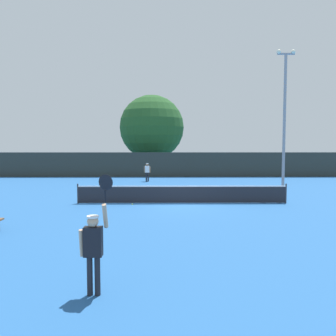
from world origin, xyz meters
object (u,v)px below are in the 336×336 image
Objects in this scene: player_serving at (94,243)px; parked_car_near at (147,165)px; large_tree at (152,127)px; player_receiving at (147,170)px; tennis_ball at (132,204)px; light_pole at (285,114)px.

player_serving is 0.60× the size of parked_car_near.
player_receiving is at bearing -90.03° from large_tree.
tennis_ball is at bearing -90.45° from large_tree.
large_tree is (-0.09, 31.99, 4.11)m from player_serving.
light_pole is 2.16× the size of parked_car_near.
light_pole is at bearing 22.17° from tennis_ball.
player_serving is at bearing -89.85° from large_tree.
parked_car_near is (-0.51, 22.58, 0.74)m from tennis_ball.
player_receiving is 12.68m from light_pole.
parked_car_near is (-0.68, 1.20, -4.45)m from large_tree.
player_serving is 17.50m from light_pole.
player_receiving reaches higher than tennis_ball.
player_receiving is at bearing 90.23° from player_serving.
player_receiving is at bearing 89.18° from tennis_ball.
player_receiving is 23.26× the size of tennis_ball.
parked_car_near is at bearing 119.34° from large_tree.
player_serving is 37.30× the size of tennis_ball.
light_pole is (9.15, -7.71, 4.18)m from player_receiving.
player_receiving is (-0.09, 22.12, -0.16)m from player_serving.
light_pole reaches higher than large_tree.
player_serving is 32.26m from large_tree.
tennis_ball is at bearing 89.18° from player_receiving.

